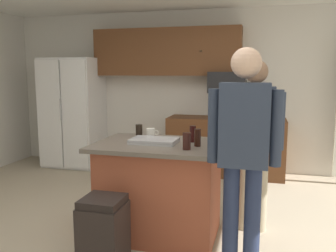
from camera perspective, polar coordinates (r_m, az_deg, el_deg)
The scene contains 16 objects.
floor at distance 3.63m, azimuth -5.21°, elevation -17.61°, with size 7.04×7.04×0.00m, color #B7A88E.
back_wall at distance 5.97m, azimuth 3.95°, elevation 5.68°, with size 6.40×0.10×2.60m, color silver.
cabinet_run_upper at distance 5.87m, azimuth -0.29°, elevation 11.76°, with size 2.40×0.38×0.75m.
cabinet_run_lower at distance 5.68m, azimuth 9.20°, elevation -3.22°, with size 1.80×0.63×0.90m.
refrigerator at distance 6.31m, azimuth -14.98°, elevation 2.10°, with size 0.92×0.76×1.84m.
microwave_over_range at distance 5.58m, azimuth 9.47°, elevation 6.92°, with size 0.56×0.40×0.32m, color black.
kitchen_island at distance 3.54m, azimuth -1.27°, elevation -10.03°, with size 1.24×0.90×0.93m.
person_guest_by_door at distance 3.62m, azimuth 13.65°, elevation -1.23°, with size 0.57×0.23×1.72m.
person_guest_left at distance 2.84m, azimuth 12.05°, elevation -2.91°, with size 0.57×0.24×1.79m.
mug_ceramic_white at distance 3.71m, azimuth -2.77°, elevation -1.11°, with size 0.13×0.09×0.09m.
tumbler_amber at distance 3.46m, azimuth 3.99°, elevation -1.28°, with size 0.06×0.06×0.16m.
glass_dark_ale at distance 3.12m, azimuth 3.02°, elevation -2.44°, with size 0.07×0.07×0.15m.
glass_stout_tall at distance 3.74m, azimuth -4.67°, elevation -0.76°, with size 0.07×0.07×0.13m.
glass_short_whisky at distance 3.27m, azimuth 4.76°, elevation -1.86°, with size 0.06×0.06×0.16m.
serving_tray at distance 3.43m, azimuth -2.23°, elevation -2.37°, with size 0.44×0.30×0.04m.
trash_bin at distance 3.06m, azimuth -10.29°, elevation -16.68°, with size 0.34×0.34×0.61m.
Camera 1 is at (1.14, -3.05, 1.60)m, focal length 37.99 mm.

